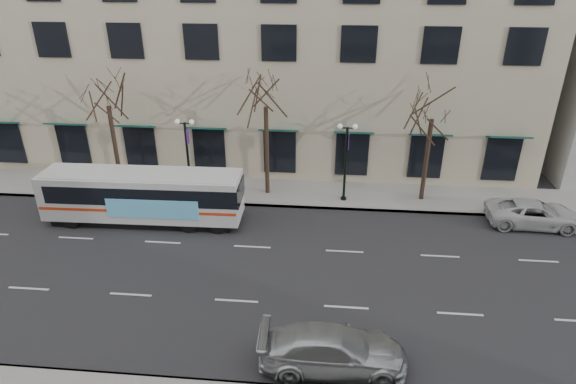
# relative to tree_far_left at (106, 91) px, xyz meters

# --- Properties ---
(ground) EXTENTS (160.00, 160.00, 0.00)m
(ground) POSITION_rel_tree_far_left_xyz_m (10.00, -8.80, -6.70)
(ground) COLOR black
(ground) RESTS_ON ground
(sidewalk_far) EXTENTS (80.00, 4.00, 0.15)m
(sidewalk_far) POSITION_rel_tree_far_left_xyz_m (15.00, 0.20, -6.62)
(sidewalk_far) COLOR gray
(sidewalk_far) RESTS_ON ground
(tree_far_left) EXTENTS (3.60, 3.60, 8.34)m
(tree_far_left) POSITION_rel_tree_far_left_xyz_m (0.00, 0.00, 0.00)
(tree_far_left) COLOR black
(tree_far_left) RESTS_ON ground
(tree_far_mid) EXTENTS (3.60, 3.60, 8.55)m
(tree_far_mid) POSITION_rel_tree_far_left_xyz_m (10.00, 0.00, 0.21)
(tree_far_mid) COLOR black
(tree_far_mid) RESTS_ON ground
(tree_far_right) EXTENTS (3.60, 3.60, 8.06)m
(tree_far_right) POSITION_rel_tree_far_left_xyz_m (20.00, 0.00, -0.28)
(tree_far_right) COLOR black
(tree_far_right) RESTS_ON ground
(lamp_post_left) EXTENTS (1.22, 0.45, 5.21)m
(lamp_post_left) POSITION_rel_tree_far_left_xyz_m (5.01, -0.60, -3.75)
(lamp_post_left) COLOR black
(lamp_post_left) RESTS_ON ground
(lamp_post_right) EXTENTS (1.22, 0.45, 5.21)m
(lamp_post_right) POSITION_rel_tree_far_left_xyz_m (15.01, -0.60, -3.75)
(lamp_post_right) COLOR black
(lamp_post_right) RESTS_ON ground
(city_bus) EXTENTS (11.59, 2.74, 3.13)m
(city_bus) POSITION_rel_tree_far_left_xyz_m (3.33, -4.22, -4.99)
(city_bus) COLOR silver
(city_bus) RESTS_ON ground
(silver_car) EXTENTS (5.71, 2.52, 1.63)m
(silver_car) POSITION_rel_tree_far_left_xyz_m (14.40, -14.58, -5.88)
(silver_car) COLOR #B0B4B8
(silver_car) RESTS_ON ground
(white_pickup) EXTENTS (5.42, 2.66, 1.48)m
(white_pickup) POSITION_rel_tree_far_left_xyz_m (25.99, -2.60, -5.96)
(white_pickup) COLOR #BCBCBC
(white_pickup) RESTS_ON ground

